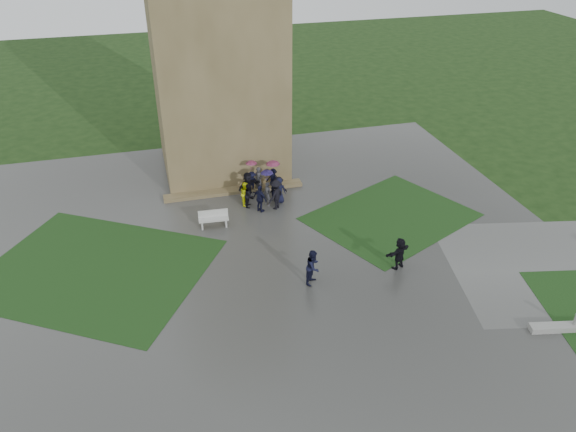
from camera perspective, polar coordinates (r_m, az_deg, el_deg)
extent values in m
plane|color=black|center=(27.79, -1.52, -7.50)|extent=(120.00, 120.00, 0.00)
cube|color=#343431|center=(29.35, -2.46, -5.16)|extent=(34.00, 34.00, 0.02)
cube|color=black|center=(30.75, -19.02, -5.18)|extent=(14.10, 13.46, 0.01)
cube|color=black|center=(34.18, 10.40, -0.07)|extent=(11.12, 10.15, 0.01)
cube|color=brown|center=(37.58, -7.47, 17.75)|extent=(8.00, 8.00, 18.00)
cube|color=brown|center=(36.52, -5.51, 2.60)|extent=(9.00, 0.80, 0.22)
cylinder|color=gray|center=(28.31, 27.18, -9.54)|extent=(0.20, 0.20, 0.90)
cube|color=#B7B6B2|center=(32.65, -7.56, -0.35)|extent=(1.75, 0.62, 0.07)
cube|color=#B7B6B2|center=(32.76, -8.72, -0.87)|extent=(0.12, 0.46, 0.48)
cube|color=#B7B6B2|center=(32.82, -6.33, -0.62)|extent=(0.12, 0.46, 0.48)
cube|color=#B7B6B2|center=(32.73, -7.63, 0.27)|extent=(1.72, 0.17, 0.46)
imported|color=black|center=(35.08, -0.94, 2.80)|extent=(1.09, 0.65, 1.61)
imported|color=black|center=(35.64, -1.52, 3.48)|extent=(0.81, 1.18, 1.85)
imported|color=black|center=(36.41, -1.52, 3.75)|extent=(1.04, 0.98, 1.47)
imported|color=#3D3D42|center=(36.12, -3.01, 3.70)|extent=(0.73, 0.72, 1.71)
imported|color=black|center=(36.06, -3.68, 3.43)|extent=(1.02, 0.62, 1.48)
imported|color=black|center=(35.15, -4.10, 3.03)|extent=(1.81, 1.42, 1.87)
imported|color=#D6E10D|center=(34.66, -4.34, 2.28)|extent=(0.54, 0.81, 1.54)
imported|color=black|center=(34.48, -3.96, 2.14)|extent=(0.65, 0.85, 1.53)
imported|color=black|center=(33.81, -2.84, 1.77)|extent=(1.04, 1.18, 1.75)
imported|color=#3D3D42|center=(34.56, -2.12, 2.26)|extent=(0.58, 0.67, 1.54)
imported|color=black|center=(34.09, -1.25, 2.19)|extent=(1.33, 1.28, 1.89)
imported|color=black|center=(34.81, -0.91, 2.62)|extent=(0.94, 0.77, 1.67)
imported|color=#B94C7E|center=(35.52, -3.74, 5.20)|extent=(0.70, 0.70, 0.61)
imported|color=#423289|center=(33.96, -2.16, 4.20)|extent=(0.75, 0.75, 0.66)
imported|color=black|center=(33.26, -2.89, 3.55)|extent=(0.83, 0.83, 0.76)
imported|color=#B94C7E|center=(35.15, -1.54, 5.10)|extent=(0.86, 0.86, 0.76)
imported|color=black|center=(27.72, 2.58, -5.18)|extent=(0.99, 1.03, 1.87)
imported|color=black|center=(29.33, 11.26, -3.74)|extent=(1.72, 1.17, 1.75)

